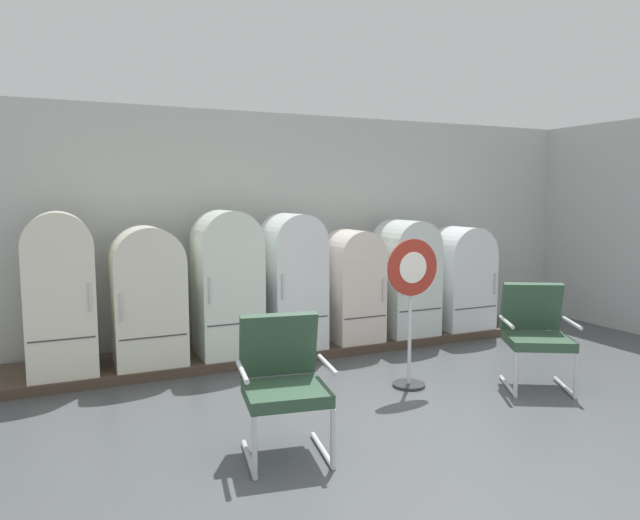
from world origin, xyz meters
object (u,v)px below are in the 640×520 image
at_px(refrigerator_5, 406,274).
at_px(refrigerator_6, 462,275).
at_px(refrigerator_1, 148,292).
at_px(armchair_right, 536,329).
at_px(refrigerator_2, 227,278).
at_px(sign_stand, 411,309).
at_px(refrigerator_3, 293,276).
at_px(armchair_left, 283,377).
at_px(refrigerator_0, 60,288).
at_px(refrigerator_4, 353,282).

distance_m(refrigerator_5, refrigerator_6, 0.86).
bearing_deg(refrigerator_1, refrigerator_6, -0.38).
height_order(refrigerator_6, armchair_right, refrigerator_6).
height_order(refrigerator_2, refrigerator_6, refrigerator_2).
bearing_deg(refrigerator_2, sign_stand, -48.15).
height_order(refrigerator_5, refrigerator_6, refrigerator_5).
bearing_deg(refrigerator_3, armchair_left, -113.13).
relative_size(refrigerator_0, refrigerator_5, 1.11).
distance_m(refrigerator_4, sign_stand, 1.55).
bearing_deg(sign_stand, armchair_right, -22.20).
bearing_deg(refrigerator_6, sign_stand, -139.79).
distance_m(refrigerator_3, refrigerator_5, 1.56).
height_order(refrigerator_2, refrigerator_4, refrigerator_2).
distance_m(refrigerator_3, refrigerator_4, 0.79).
bearing_deg(refrigerator_4, refrigerator_5, 2.47).
bearing_deg(refrigerator_2, armchair_left, -95.70).
distance_m(refrigerator_0, refrigerator_3, 2.48).
relative_size(refrigerator_0, refrigerator_4, 1.19).
relative_size(refrigerator_5, refrigerator_6, 1.07).
relative_size(refrigerator_1, refrigerator_6, 1.07).
xyz_separation_m(refrigerator_3, armchair_left, (-1.02, -2.40, -0.36)).
height_order(refrigerator_3, sign_stand, refrigerator_3).
relative_size(refrigerator_5, armchair_right, 1.45).
xyz_separation_m(refrigerator_3, armchair_right, (1.75, -2.04, -0.36)).
xyz_separation_m(refrigerator_1, refrigerator_5, (3.20, 0.03, 0.01)).
distance_m(refrigerator_4, armchair_right, 2.25).
relative_size(refrigerator_0, refrigerator_6, 1.19).
bearing_deg(refrigerator_2, refrigerator_0, -179.73).
relative_size(refrigerator_6, sign_stand, 0.93).
xyz_separation_m(refrigerator_6, armchair_right, (-0.66, -1.99, -0.24)).
distance_m(refrigerator_1, refrigerator_4, 2.43).
bearing_deg(refrigerator_0, refrigerator_6, -0.32).
xyz_separation_m(refrigerator_2, refrigerator_6, (3.20, -0.04, -0.15)).
height_order(refrigerator_5, armchair_right, refrigerator_5).
bearing_deg(refrigerator_4, refrigerator_6, -0.69).
xyz_separation_m(refrigerator_2, refrigerator_4, (1.57, -0.02, -0.14)).
height_order(refrigerator_0, armchair_right, refrigerator_0).
bearing_deg(refrigerator_3, sign_stand, -68.77).
distance_m(refrigerator_0, refrigerator_1, 0.85).
xyz_separation_m(refrigerator_0, armchair_right, (4.24, -2.02, -0.39)).
relative_size(refrigerator_0, refrigerator_2, 1.00).
relative_size(refrigerator_1, armchair_left, 1.44).
xyz_separation_m(refrigerator_1, refrigerator_4, (2.43, -0.01, -0.04)).
bearing_deg(sign_stand, refrigerator_6, 40.21).
xyz_separation_m(refrigerator_1, refrigerator_6, (4.06, -0.03, -0.06)).
distance_m(refrigerator_1, armchair_right, 3.96).
height_order(refrigerator_2, armchair_left, refrigerator_2).
relative_size(refrigerator_3, refrigerator_6, 1.15).
height_order(refrigerator_4, sign_stand, sign_stand).
bearing_deg(armchair_left, refrigerator_5, 42.94).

